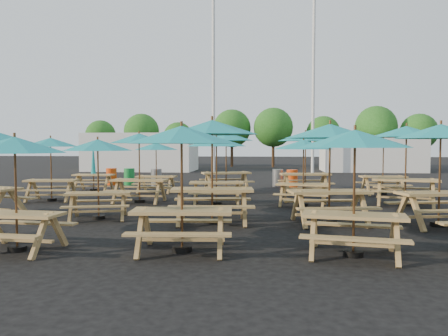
# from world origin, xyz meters

# --- Properties ---
(ground) EXTENTS (120.00, 120.00, 0.00)m
(ground) POSITION_xyz_m (0.00, 0.00, 0.00)
(ground) COLOR black
(ground) RESTS_ON ground
(picnic_unit_2) EXTENTS (2.16, 2.16, 2.19)m
(picnic_unit_2) POSITION_xyz_m (-5.83, 0.25, 1.89)
(picnic_unit_2) COLOR #AD804D
(picnic_unit_2) RESTS_ON ground
(picnic_unit_3) EXTENTS (1.70, 1.50, 2.10)m
(picnic_unit_3) POSITION_xyz_m (-5.70, 3.52, 0.86)
(picnic_unit_3) COLOR #AD804D
(picnic_unit_3) RESTS_ON ground
(picnic_unit_4) EXTENTS (1.96, 1.96, 2.09)m
(picnic_unit_4) POSITION_xyz_m (-2.91, -6.61, 1.80)
(picnic_unit_4) COLOR #AD804D
(picnic_unit_4) RESTS_ON ground
(picnic_unit_5) EXTENTS (2.26, 2.26, 2.08)m
(picnic_unit_5) POSITION_xyz_m (-2.78, -3.14, 1.80)
(picnic_unit_5) COLOR #AD804D
(picnic_unit_5) RESTS_ON ground
(picnic_unit_6) EXTENTS (2.11, 2.11, 2.33)m
(picnic_unit_6) POSITION_xyz_m (-2.69, 0.15, 2.01)
(picnic_unit_6) COLOR #AD804D
(picnic_unit_6) RESTS_ON ground
(picnic_unit_7) EXTENTS (1.88, 1.88, 2.03)m
(picnic_unit_7) POSITION_xyz_m (-2.92, 3.17, 1.75)
(picnic_unit_7) COLOR #AD804D
(picnic_unit_7) RESTS_ON ground
(picnic_unit_8) EXTENTS (2.18, 2.18, 2.28)m
(picnic_unit_8) POSITION_xyz_m (0.07, -6.33, 1.97)
(picnic_unit_8) COLOR #AD804D
(picnic_unit_8) RESTS_ON ground
(picnic_unit_9) EXTENTS (2.49, 2.49, 2.55)m
(picnic_unit_9) POSITION_xyz_m (0.22, -3.38, 2.20)
(picnic_unit_9) COLOR #AD804D
(picnic_unit_9) RESTS_ON ground
(picnic_unit_10) EXTENTS (2.16, 2.16, 2.20)m
(picnic_unit_10) POSITION_xyz_m (-0.08, -0.07, 1.90)
(picnic_unit_10) COLOR #AD804D
(picnic_unit_10) RESTS_ON ground
(picnic_unit_11) EXTENTS (2.76, 2.76, 2.46)m
(picnic_unit_11) POSITION_xyz_m (-0.13, 3.56, 2.13)
(picnic_unit_11) COLOR #AD804D
(picnic_unit_11) RESTS_ON ground
(picnic_unit_12) EXTENTS (2.24, 2.24, 2.20)m
(picnic_unit_12) POSITION_xyz_m (3.07, -6.34, 1.90)
(picnic_unit_12) COLOR #AD804D
(picnic_unit_12) RESTS_ON ground
(picnic_unit_13) EXTENTS (2.51, 2.51, 2.45)m
(picnic_unit_13) POSITION_xyz_m (3.07, -3.23, 2.11)
(picnic_unit_13) COLOR #AD804D
(picnic_unit_13) RESTS_ON ground
(picnic_unit_14) EXTENTS (2.19, 2.19, 2.10)m
(picnic_unit_14) POSITION_xyz_m (2.68, -0.10, 1.82)
(picnic_unit_14) COLOR #AD804D
(picnic_unit_14) RESTS_ON ground
(picnic_unit_15) EXTENTS (2.42, 2.42, 2.44)m
(picnic_unit_15) POSITION_xyz_m (3.01, 3.27, 2.10)
(picnic_unit_15) COLOR #AD804D
(picnic_unit_15) RESTS_ON ground
(picnic_unit_17) EXTENTS (2.56, 2.56, 2.43)m
(picnic_unit_17) POSITION_xyz_m (5.60, -3.28, 2.10)
(picnic_unit_17) COLOR #AD804D
(picnic_unit_17) RESTS_ON ground
(picnic_unit_18) EXTENTS (2.75, 2.75, 2.54)m
(picnic_unit_18) POSITION_xyz_m (5.91, 0.33, 2.20)
(picnic_unit_18) COLOR #AD804D
(picnic_unit_18) RESTS_ON ground
(picnic_unit_19) EXTENTS (2.06, 2.06, 2.17)m
(picnic_unit_19) POSITION_xyz_m (5.98, 3.38, 1.87)
(picnic_unit_19) COLOR #AD804D
(picnic_unit_19) RESTS_ON ground
(waste_bin_0) EXTENTS (0.50, 0.50, 0.80)m
(waste_bin_0) POSITION_xyz_m (-5.97, 6.31, 0.40)
(waste_bin_0) COLOR #E5430D
(waste_bin_0) RESTS_ON ground
(waste_bin_1) EXTENTS (0.50, 0.50, 0.80)m
(waste_bin_1) POSITION_xyz_m (-5.09, 6.32, 0.40)
(waste_bin_1) COLOR #178034
(waste_bin_1) RESTS_ON ground
(waste_bin_2) EXTENTS (0.50, 0.50, 0.80)m
(waste_bin_2) POSITION_xyz_m (-3.68, 6.01, 0.40)
(waste_bin_2) COLOR gray
(waste_bin_2) RESTS_ON ground
(waste_bin_3) EXTENTS (0.50, 0.50, 0.80)m
(waste_bin_3) POSITION_xyz_m (2.00, 6.18, 0.40)
(waste_bin_3) COLOR gray
(waste_bin_3) RESTS_ON ground
(waste_bin_4) EXTENTS (0.50, 0.50, 0.80)m
(waste_bin_4) POSITION_xyz_m (2.64, 5.97, 0.40)
(waste_bin_4) COLOR #E5430D
(waste_bin_4) RESTS_ON ground
(mast_0) EXTENTS (0.20, 0.20, 12.00)m
(mast_0) POSITION_xyz_m (-2.00, 14.00, 6.00)
(mast_0) COLOR silver
(mast_0) RESTS_ON ground
(mast_1) EXTENTS (0.20, 0.20, 12.00)m
(mast_1) POSITION_xyz_m (4.50, 16.00, 6.00)
(mast_1) COLOR silver
(mast_1) RESTS_ON ground
(event_tent_0) EXTENTS (8.00, 4.00, 2.80)m
(event_tent_0) POSITION_xyz_m (-8.00, 18.00, 1.40)
(event_tent_0) COLOR silver
(event_tent_0) RESTS_ON ground
(event_tent_1) EXTENTS (7.00, 4.00, 2.60)m
(event_tent_1) POSITION_xyz_m (9.00, 19.00, 1.30)
(event_tent_1) COLOR silver
(event_tent_1) RESTS_ON ground
(tree_0) EXTENTS (2.80, 2.80, 4.24)m
(tree_0) POSITION_xyz_m (-14.07, 25.25, 2.83)
(tree_0) COLOR #382314
(tree_0) RESTS_ON ground
(tree_1) EXTENTS (3.11, 3.11, 4.72)m
(tree_1) POSITION_xyz_m (-9.74, 23.90, 3.15)
(tree_1) COLOR #382314
(tree_1) RESTS_ON ground
(tree_2) EXTENTS (2.59, 2.59, 3.93)m
(tree_2) POSITION_xyz_m (-6.39, 23.65, 2.62)
(tree_2) COLOR #382314
(tree_2) RESTS_ON ground
(tree_3) EXTENTS (3.36, 3.36, 5.09)m
(tree_3) POSITION_xyz_m (-1.75, 24.72, 3.41)
(tree_3) COLOR #382314
(tree_3) RESTS_ON ground
(tree_4) EXTENTS (3.41, 3.41, 5.17)m
(tree_4) POSITION_xyz_m (1.90, 24.26, 3.46)
(tree_4) COLOR #382314
(tree_4) RESTS_ON ground
(tree_5) EXTENTS (2.94, 2.94, 4.45)m
(tree_5) POSITION_xyz_m (6.22, 24.67, 2.97)
(tree_5) COLOR #382314
(tree_5) RESTS_ON ground
(tree_6) EXTENTS (3.38, 3.38, 5.13)m
(tree_6) POSITION_xyz_m (10.23, 22.90, 3.43)
(tree_6) COLOR #382314
(tree_6) RESTS_ON ground
(tree_7) EXTENTS (2.95, 2.95, 4.48)m
(tree_7) POSITION_xyz_m (13.63, 22.92, 2.99)
(tree_7) COLOR #382314
(tree_7) RESTS_ON ground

